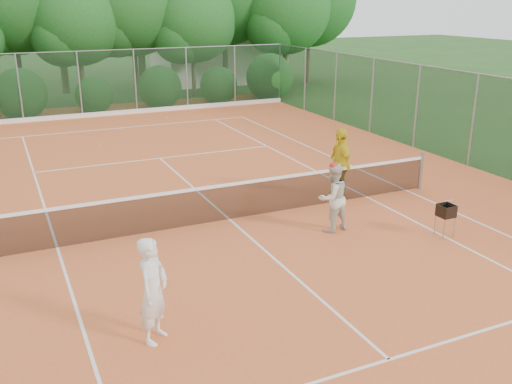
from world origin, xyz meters
The scene contains 14 objects.
ground centered at (0.00, 0.00, 0.00)m, with size 120.00×120.00×0.00m, color #224719.
clay_court centered at (0.00, 0.00, 0.01)m, with size 18.00×36.00×0.02m, color orange.
club_building centered at (9.00, 24.00, 1.50)m, with size 8.00×5.00×3.00m, color beige.
tennis_net centered at (0.00, 0.00, 0.53)m, with size 11.97×0.10×1.10m.
player_white centered at (-3.07, -4.38, 0.91)m, with size 0.65×0.42×1.77m, color white.
player_center_grp centered at (1.94, -1.62, 0.85)m, with size 0.87×0.73×1.67m.
player_yellow centered at (3.42, 0.38, 0.99)m, with size 1.14×0.47×1.94m, color yellow.
ball_hopper centered at (4.12, -3.01, 0.63)m, with size 0.34×0.34×0.77m.
stray_ball_a centered at (-1.54, 9.15, 0.05)m, with size 0.07×0.07×0.07m, color #C5E936.
stray_ball_b centered at (2.19, 12.96, 0.05)m, with size 0.07×0.07×0.07m, color #C0E435.
stray_ball_c centered at (-0.23, 11.41, 0.05)m, with size 0.07×0.07×0.07m, color yellow.
court_markings centered at (0.00, 0.00, 0.02)m, with size 11.03×23.83×0.01m.
fence_back centered at (0.00, 15.00, 1.52)m, with size 18.07×0.07×3.00m.
tropical_treeline centered at (1.43, 20.22, 5.11)m, with size 32.10×8.49×15.03m.
Camera 1 is at (-4.94, -12.27, 5.23)m, focal length 40.00 mm.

